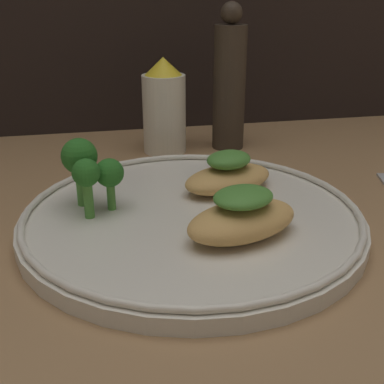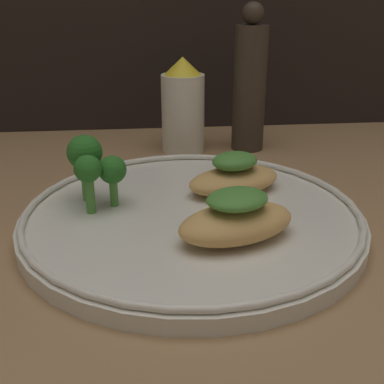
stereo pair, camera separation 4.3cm
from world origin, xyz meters
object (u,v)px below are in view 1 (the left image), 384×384
pepper_grinder (229,84)px  plate (192,216)px  broccoli_bunch (89,167)px  sauce_bottle (164,108)px

pepper_grinder → plate: bearing=-113.4°
broccoli_bunch → pepper_grinder: pepper_grinder is taller
pepper_grinder → sauce_bottle: bearing=180.0°
sauce_bottle → pepper_grinder: 9.10cm
broccoli_bunch → pepper_grinder: (18.54, 19.77, 3.16)cm
sauce_bottle → pepper_grinder: (8.68, -0.00, 2.74)cm
plate → broccoli_bunch: size_ratio=4.80×
plate → sauce_bottle: (1.06, 22.54, 4.86)cm
broccoli_bunch → pepper_grinder: bearing=46.8°
plate → pepper_grinder: pepper_grinder is taller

